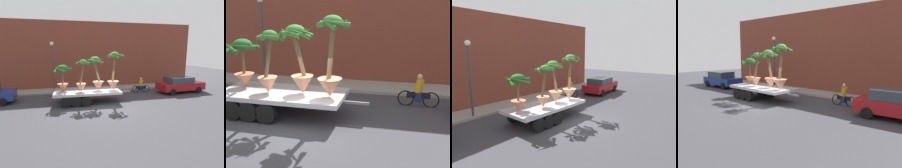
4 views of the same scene
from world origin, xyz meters
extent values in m
plane|color=#38383D|center=(0.00, 0.00, 0.00)|extent=(60.00, 60.00, 0.00)
cube|color=gray|center=(0.00, 6.10, 0.07)|extent=(24.00, 2.20, 0.15)
cube|color=brown|center=(0.00, 7.80, 3.61)|extent=(24.00, 1.20, 7.22)
cube|color=#B7BABF|center=(-1.26, 1.41, 0.89)|extent=(5.29, 2.50, 0.18)
cylinder|color=black|center=(-2.92, 2.56, 0.40)|extent=(0.80, 0.24, 0.80)
cylinder|color=black|center=(-2.96, 0.33, 0.40)|extent=(0.80, 0.24, 0.80)
cylinder|color=black|center=(-2.18, 2.54, 0.40)|extent=(0.80, 0.24, 0.80)
cylinder|color=black|center=(-2.23, 0.31, 0.40)|extent=(0.80, 0.24, 0.80)
cylinder|color=black|center=(-1.45, 2.53, 0.40)|extent=(0.80, 0.24, 0.80)
cylinder|color=black|center=(-1.50, 0.30, 0.40)|extent=(0.80, 0.24, 0.80)
cube|color=slate|center=(1.86, 1.34, 0.74)|extent=(1.00, 0.12, 0.10)
cone|color=tan|center=(-1.77, 1.18, 1.31)|extent=(0.79, 0.79, 0.65)
cylinder|color=brown|center=(-1.67, 1.18, 2.48)|extent=(0.49, 0.15, 1.69)
ellipsoid|color=#387A33|center=(-1.56, 1.18, 3.32)|extent=(0.59, 0.59, 0.37)
cone|color=#387A33|center=(-1.16, 1.22, 3.26)|extent=(0.29, 0.85, 0.44)
cone|color=#387A33|center=(-1.51, 1.59, 3.28)|extent=(0.87, 0.31, 0.38)
cone|color=#387A33|center=(-1.84, 1.41, 3.27)|extent=(0.64, 0.71, 0.38)
cone|color=#387A33|center=(-1.81, 0.99, 3.29)|extent=(0.55, 0.63, 0.30)
cone|color=#387A33|center=(-1.44, 0.83, 3.29)|extent=(0.79, 0.44, 0.33)
cone|color=tan|center=(-0.36, 1.40, 1.34)|extent=(0.89, 0.89, 0.73)
cylinder|color=brown|center=(-0.48, 1.40, 2.59)|extent=(0.55, 0.17, 1.77)
ellipsoid|color=#428438|center=(-0.60, 1.40, 3.48)|extent=(0.74, 0.74, 0.46)
cone|color=#428438|center=(-0.14, 1.33, 3.42)|extent=(0.34, 0.97, 0.48)
cone|color=#428438|center=(-0.33, 1.79, 3.42)|extent=(0.90, 0.70, 0.50)
cone|color=#428438|center=(-0.65, 1.83, 3.40)|extent=(0.89, 0.30, 0.53)
cone|color=#428438|center=(-0.94, 1.60, 3.44)|extent=(0.58, 0.81, 0.38)
cone|color=#428438|center=(-0.99, 1.19, 3.45)|extent=(0.62, 0.90, 0.34)
cone|color=#428438|center=(-0.65, 1.00, 3.42)|extent=(0.86, 0.31, 0.44)
cone|color=#428438|center=(-0.28, 1.11, 3.40)|extent=(0.74, 0.77, 0.53)
cone|color=tan|center=(0.83, 1.18, 1.35)|extent=(0.96, 0.96, 0.73)
cylinder|color=brown|center=(0.89, 1.18, 2.79)|extent=(0.39, 0.19, 2.15)
ellipsoid|color=#428438|center=(0.96, 1.18, 3.86)|extent=(0.72, 0.72, 0.45)
cone|color=#428438|center=(1.45, 1.23, 3.79)|extent=(0.30, 1.01, 0.53)
cone|color=#428438|center=(1.19, 1.57, 3.80)|extent=(0.89, 0.64, 0.43)
cone|color=#428438|center=(0.84, 1.53, 3.81)|extent=(0.79, 0.42, 0.38)
cone|color=#428438|center=(0.61, 1.34, 3.81)|extent=(0.50, 0.81, 0.38)
cone|color=#428438|center=(0.56, 1.07, 3.83)|extent=(0.42, 0.87, 0.33)
cone|color=#428438|center=(0.86, 0.83, 3.77)|extent=(0.76, 0.39, 0.48)
cone|color=#428438|center=(1.19, 0.74, 3.82)|extent=(1.00, 0.66, 0.37)
cone|color=#C17251|center=(-3.16, 1.74, 1.28)|extent=(0.85, 0.85, 0.60)
cylinder|color=brown|center=(-3.14, 1.74, 2.21)|extent=(0.17, 0.12, 1.26)
ellipsoid|color=#235B23|center=(-3.13, 1.74, 2.84)|extent=(0.79, 0.79, 0.49)
cone|color=#235B23|center=(-2.66, 1.80, 2.79)|extent=(0.32, 0.98, 0.43)
cone|color=#235B23|center=(-2.95, 2.20, 2.79)|extent=(1.01, 0.55, 0.42)
cone|color=#235B23|center=(-3.39, 2.04, 2.79)|extent=(0.76, 0.69, 0.36)
cone|color=#235B23|center=(-3.64, 1.83, 2.75)|extent=(0.38, 1.04, 0.63)
cone|color=#235B23|center=(-3.41, 1.26, 2.77)|extent=(1.07, 0.74, 0.56)
cone|color=#235B23|center=(-2.85, 1.34, 2.80)|extent=(0.92, 0.74, 0.36)
torus|color=black|center=(4.89, 3.59, 0.34)|extent=(0.74, 0.09, 0.74)
torus|color=black|center=(3.79, 3.64, 0.34)|extent=(0.74, 0.09, 0.74)
cube|color=black|center=(4.34, 3.61, 0.52)|extent=(1.04, 0.11, 0.28)
cylinder|color=gold|center=(4.34, 3.61, 0.97)|extent=(0.46, 0.36, 0.65)
sphere|color=tan|center=(4.34, 3.61, 1.39)|extent=(0.24, 0.24, 0.24)
cube|color=navy|center=(4.34, 3.61, 0.44)|extent=(0.29, 0.25, 0.44)
cube|color=maroon|center=(8.20, 2.72, 0.67)|extent=(4.69, 2.16, 0.70)
cube|color=#2D3842|center=(7.98, 2.70, 1.30)|extent=(2.62, 1.84, 0.56)
cylinder|color=black|center=(9.64, 3.70, 0.32)|extent=(0.65, 0.24, 0.64)
cylinder|color=black|center=(9.75, 1.92, 0.32)|extent=(0.65, 0.24, 0.64)
cylinder|color=black|center=(6.66, 3.51, 0.32)|extent=(0.65, 0.24, 0.64)
cylinder|color=black|center=(6.77, 1.74, 0.32)|extent=(0.65, 0.24, 0.64)
cylinder|color=black|center=(-7.75, 3.71, 0.32)|extent=(0.65, 0.23, 0.64)
cylinder|color=black|center=(-7.67, 2.00, 0.32)|extent=(0.65, 0.23, 0.64)
cylinder|color=#383D42|center=(-4.06, 5.30, 2.40)|extent=(0.14, 0.14, 4.50)
sphere|color=#EAEACC|center=(-4.06, 5.30, 4.80)|extent=(0.36, 0.36, 0.36)
camera|label=1|loc=(-2.85, -12.99, 4.24)|focal=29.16mm
camera|label=2|loc=(3.37, -8.62, 4.26)|focal=43.65mm
camera|label=3|loc=(-10.08, -7.16, 4.38)|focal=32.21mm
camera|label=4|loc=(11.87, -9.88, 3.52)|focal=37.22mm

